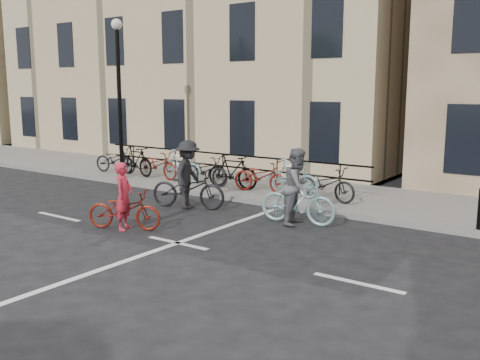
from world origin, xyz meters
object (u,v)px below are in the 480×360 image
Objects in this scene: lamp_post at (119,79)px; cyclist_grey at (298,194)px; cyclist_dark at (188,182)px; cyclist_pink at (124,206)px.

lamp_post is 2.73× the size of cyclist_grey.
cyclist_pink is at bearing 167.57° from cyclist_dark.
cyclist_grey is 0.89× the size of cyclist_dark.
cyclist_pink is 0.95× the size of cyclist_grey.
cyclist_grey is (2.99, 2.71, 0.20)m from cyclist_pink.
cyclist_dark is at bearing 86.07° from cyclist_grey.
cyclist_grey is (7.74, -1.55, -2.75)m from lamp_post.
lamp_post is 5.58m from cyclist_dark.
cyclist_grey is at bearing -71.46° from cyclist_pink.
lamp_post reaches higher than cyclist_pink.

